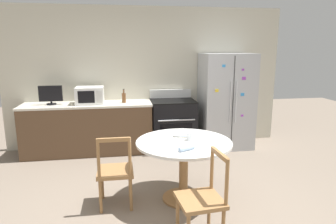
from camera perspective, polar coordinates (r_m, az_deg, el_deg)
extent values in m
plane|color=gray|center=(3.60, 0.28, -19.05)|extent=(14.00, 14.00, 0.00)
cube|color=beige|center=(5.74, -4.11, 6.53)|extent=(5.20, 0.10, 2.60)
cube|color=brown|center=(5.55, -14.89, -3.19)|extent=(2.23, 0.62, 0.86)
cube|color=beige|center=(5.45, -15.15, 1.38)|extent=(2.25, 0.64, 0.03)
cube|color=#B2B5BA|center=(5.71, 10.98, 2.05)|extent=(0.94, 0.69, 1.76)
cube|color=#333333|center=(5.39, 12.26, 1.39)|extent=(0.01, 0.01, 1.69)
cylinder|color=silver|center=(5.35, 11.83, 1.81)|extent=(0.02, 0.02, 0.74)
cylinder|color=silver|center=(5.38, 12.83, 1.83)|extent=(0.02, 0.02, 0.74)
cube|color=purple|center=(5.39, 14.25, 6.23)|extent=(0.06, 0.02, 0.05)
cube|color=#338CD8|center=(5.42, 14.00, 3.26)|extent=(0.07, 0.01, 0.05)
cube|color=yellow|center=(5.24, 9.29, 4.04)|extent=(0.06, 0.01, 0.05)
cube|color=purple|center=(5.36, 14.10, 7.83)|extent=(0.04, 0.01, 0.03)
cube|color=#338CD8|center=(5.23, 10.59, 8.62)|extent=(0.06, 0.02, 0.04)
cube|color=purple|center=(5.50, 13.95, -0.67)|extent=(0.05, 0.02, 0.04)
cube|color=black|center=(5.57, 0.96, -2.52)|extent=(0.79, 0.64, 0.90)
cube|color=black|center=(5.28, 1.58, -4.35)|extent=(0.57, 0.01, 0.40)
cylinder|color=silver|center=(5.19, 1.65, -1.58)|extent=(0.65, 0.02, 0.02)
cube|color=black|center=(5.47, 0.97, 2.14)|extent=(0.79, 0.64, 0.02)
cube|color=white|center=(5.73, 0.46, 3.54)|extent=(0.79, 0.06, 0.16)
cube|color=white|center=(5.41, -14.67, 3.10)|extent=(0.47, 0.37, 0.29)
cube|color=black|center=(5.23, -15.31, 2.76)|extent=(0.27, 0.01, 0.20)
cube|color=silver|center=(5.21, -12.98, 2.85)|extent=(0.09, 0.01, 0.21)
cylinder|color=black|center=(5.54, -21.30, 1.43)|extent=(0.16, 0.16, 0.02)
cylinder|color=black|center=(5.53, -21.33, 1.73)|extent=(0.03, 0.03, 0.04)
cube|color=black|center=(5.51, -21.45, 3.31)|extent=(0.39, 0.05, 0.27)
cylinder|color=brown|center=(5.39, -8.40, 2.66)|extent=(0.07, 0.07, 0.17)
cylinder|color=brown|center=(5.37, -8.44, 3.89)|extent=(0.03, 0.03, 0.07)
cylinder|color=#262626|center=(5.36, -8.46, 4.30)|extent=(0.03, 0.03, 0.01)
cylinder|color=white|center=(3.64, 3.04, -5.81)|extent=(1.16, 1.16, 0.03)
cylinder|color=#9E7042|center=(3.77, 2.98, -11.12)|extent=(0.11, 0.11, 0.70)
cylinder|color=#9E7042|center=(3.93, 2.91, -16.00)|extent=(0.52, 0.52, 0.03)
cube|color=#9E7042|center=(3.02, 6.10, -16.37)|extent=(0.46, 0.46, 0.04)
cylinder|color=#9E7042|center=(3.23, 1.84, -18.90)|extent=(0.04, 0.04, 0.41)
cylinder|color=#9E7042|center=(3.33, 7.82, -17.96)|extent=(0.04, 0.04, 0.41)
cylinder|color=#9E7042|center=(2.84, 11.14, -12.97)|extent=(0.04, 0.04, 0.45)
cylinder|color=#9E7042|center=(3.12, 8.37, -10.44)|extent=(0.04, 0.04, 0.45)
cube|color=#9E7042|center=(2.90, 9.83, -7.95)|extent=(0.07, 0.35, 0.04)
cube|color=#9E7042|center=(3.68, -10.01, -11.04)|extent=(0.42, 0.42, 0.04)
cylinder|color=#9E7042|center=(3.93, -12.42, -13.13)|extent=(0.04, 0.04, 0.41)
cylinder|color=#9E7042|center=(3.92, -7.27, -12.98)|extent=(0.04, 0.04, 0.41)
cylinder|color=#9E7042|center=(3.63, -12.73, -15.45)|extent=(0.04, 0.04, 0.41)
cylinder|color=#9E7042|center=(3.62, -7.08, -15.31)|extent=(0.04, 0.04, 0.41)
cylinder|color=#9E7042|center=(3.42, -13.12, -8.59)|extent=(0.04, 0.04, 0.45)
cylinder|color=#9E7042|center=(3.41, -7.28, -8.42)|extent=(0.04, 0.04, 0.45)
cube|color=#9E7042|center=(3.34, -10.34, -5.23)|extent=(0.34, 0.04, 0.04)
cylinder|color=silver|center=(3.67, 4.14, -4.69)|extent=(0.08, 0.08, 0.09)
cylinder|color=#4C8C59|center=(3.68, 4.13, -4.98)|extent=(0.07, 0.07, 0.05)
cylinder|color=#A3BCDB|center=(3.31, 3.55, -6.92)|extent=(0.19, 0.12, 0.05)
cube|color=white|center=(3.90, 3.05, -4.25)|extent=(0.34, 0.37, 0.01)
cube|color=beige|center=(3.90, 3.05, -4.14)|extent=(0.33, 0.37, 0.01)
cube|color=silver|center=(3.90, 3.06, -4.03)|extent=(0.31, 0.36, 0.01)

